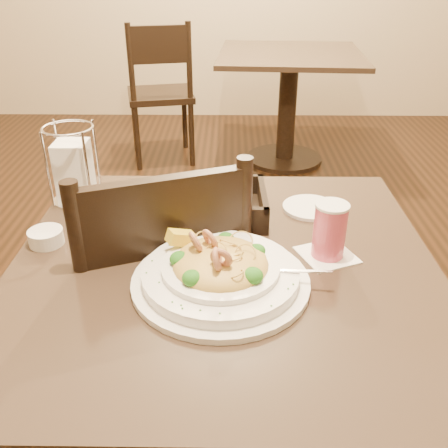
{
  "coord_description": "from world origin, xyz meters",
  "views": [
    {
      "loc": [
        0.01,
        -0.88,
        1.32
      ],
      "look_at": [
        0.0,
        0.02,
        0.81
      ],
      "focal_mm": 40.0,
      "sensor_mm": 36.0,
      "label": 1
    }
  ],
  "objects_px": {
    "dining_chair_far": "(160,90)",
    "pasta_bowl": "(220,271)",
    "dining_chair_near": "(160,303)",
    "side_plate": "(310,208)",
    "drink_glass": "(330,231)",
    "bread_basket": "(216,207)",
    "background_table": "(288,89)",
    "napkin_caddy": "(74,170)",
    "main_table": "(224,344)",
    "butter_ramekin": "(46,237)"
  },
  "relations": [
    {
      "from": "background_table",
      "to": "pasta_bowl",
      "type": "bearing_deg",
      "value": -99.06
    },
    {
      "from": "drink_glass",
      "to": "bread_basket",
      "type": "xyz_separation_m",
      "value": [
        -0.25,
        0.18,
        -0.04
      ]
    },
    {
      "from": "main_table",
      "to": "dining_chair_near",
      "type": "distance_m",
      "value": 0.23
    },
    {
      "from": "dining_chair_near",
      "to": "napkin_caddy",
      "type": "bearing_deg",
      "value": -52.26
    },
    {
      "from": "dining_chair_far",
      "to": "napkin_caddy",
      "type": "height_order",
      "value": "napkin_caddy"
    },
    {
      "from": "pasta_bowl",
      "to": "drink_glass",
      "type": "relative_size",
      "value": 2.73
    },
    {
      "from": "bread_basket",
      "to": "side_plate",
      "type": "distance_m",
      "value": 0.24
    },
    {
      "from": "drink_glass",
      "to": "bread_basket",
      "type": "bearing_deg",
      "value": 143.78
    },
    {
      "from": "dining_chair_far",
      "to": "side_plate",
      "type": "bearing_deg",
      "value": 95.01
    },
    {
      "from": "dining_chair_near",
      "to": "background_table",
      "type": "bearing_deg",
      "value": -124.61
    },
    {
      "from": "dining_chair_near",
      "to": "side_plate",
      "type": "height_order",
      "value": "dining_chair_near"
    },
    {
      "from": "dining_chair_near",
      "to": "side_plate",
      "type": "relative_size",
      "value": 6.65
    },
    {
      "from": "background_table",
      "to": "napkin_caddy",
      "type": "xyz_separation_m",
      "value": [
        -0.78,
        -2.13,
        0.32
      ]
    },
    {
      "from": "pasta_bowl",
      "to": "bread_basket",
      "type": "distance_m",
      "value": 0.29
    },
    {
      "from": "background_table",
      "to": "pasta_bowl",
      "type": "distance_m",
      "value": 2.54
    },
    {
      "from": "drink_glass",
      "to": "butter_ramekin",
      "type": "distance_m",
      "value": 0.62
    },
    {
      "from": "background_table",
      "to": "napkin_caddy",
      "type": "height_order",
      "value": "napkin_caddy"
    },
    {
      "from": "butter_ramekin",
      "to": "napkin_caddy",
      "type": "bearing_deg",
      "value": 86.91
    },
    {
      "from": "background_table",
      "to": "napkin_caddy",
      "type": "bearing_deg",
      "value": -110.11
    },
    {
      "from": "drink_glass",
      "to": "bread_basket",
      "type": "relative_size",
      "value": 0.57
    },
    {
      "from": "dining_chair_far",
      "to": "pasta_bowl",
      "type": "distance_m",
      "value": 2.54
    },
    {
      "from": "pasta_bowl",
      "to": "napkin_caddy",
      "type": "xyz_separation_m",
      "value": [
        -0.38,
        0.37,
        0.05
      ]
    },
    {
      "from": "dining_chair_far",
      "to": "side_plate",
      "type": "relative_size",
      "value": 6.65
    },
    {
      "from": "napkin_caddy",
      "to": "butter_ramekin",
      "type": "distance_m",
      "value": 0.23
    },
    {
      "from": "drink_glass",
      "to": "napkin_caddy",
      "type": "distance_m",
      "value": 0.66
    },
    {
      "from": "background_table",
      "to": "butter_ramekin",
      "type": "height_order",
      "value": "butter_ramekin"
    },
    {
      "from": "dining_chair_near",
      "to": "pasta_bowl",
      "type": "xyz_separation_m",
      "value": [
        0.17,
        -0.24,
        0.27
      ]
    },
    {
      "from": "side_plate",
      "to": "drink_glass",
      "type": "bearing_deg",
      "value": -88.43
    },
    {
      "from": "bread_basket",
      "to": "side_plate",
      "type": "xyz_separation_m",
      "value": [
        0.24,
        0.04,
        -0.02
      ]
    },
    {
      "from": "bread_basket",
      "to": "napkin_caddy",
      "type": "height_order",
      "value": "napkin_caddy"
    },
    {
      "from": "background_table",
      "to": "dining_chair_near",
      "type": "xyz_separation_m",
      "value": [
        -0.56,
        -2.26,
        -0.0
      ]
    },
    {
      "from": "dining_chair_far",
      "to": "dining_chair_near",
      "type": "bearing_deg",
      "value": 84.94
    },
    {
      "from": "dining_chair_near",
      "to": "bread_basket",
      "type": "height_order",
      "value": "dining_chair_near"
    },
    {
      "from": "main_table",
      "to": "dining_chair_far",
      "type": "distance_m",
      "value": 2.45
    },
    {
      "from": "pasta_bowl",
      "to": "butter_ramekin",
      "type": "height_order",
      "value": "pasta_bowl"
    },
    {
      "from": "dining_chair_far",
      "to": "background_table",
      "type": "bearing_deg",
      "value": 168.51
    },
    {
      "from": "dining_chair_near",
      "to": "dining_chair_far",
      "type": "distance_m",
      "value": 2.27
    },
    {
      "from": "dining_chair_far",
      "to": "side_plate",
      "type": "height_order",
      "value": "dining_chair_far"
    },
    {
      "from": "dining_chair_far",
      "to": "napkin_caddy",
      "type": "relative_size",
      "value": 4.59
    },
    {
      "from": "side_plate",
      "to": "bread_basket",
      "type": "bearing_deg",
      "value": -170.8
    },
    {
      "from": "dining_chair_far",
      "to": "butter_ramekin",
      "type": "bearing_deg",
      "value": 79.14
    },
    {
      "from": "main_table",
      "to": "napkin_caddy",
      "type": "bearing_deg",
      "value": 143.23
    },
    {
      "from": "dining_chair_far",
      "to": "butter_ramekin",
      "type": "distance_m",
      "value": 2.35
    },
    {
      "from": "butter_ramekin",
      "to": "bread_basket",
      "type": "bearing_deg",
      "value": 20.15
    },
    {
      "from": "dining_chair_near",
      "to": "side_plate",
      "type": "distance_m",
      "value": 0.46
    },
    {
      "from": "background_table",
      "to": "butter_ramekin",
      "type": "distance_m",
      "value": 2.49
    },
    {
      "from": "drink_glass",
      "to": "napkin_caddy",
      "type": "bearing_deg",
      "value": 156.71
    },
    {
      "from": "bread_basket",
      "to": "butter_ramekin",
      "type": "xyz_separation_m",
      "value": [
        -0.38,
        -0.14,
        -0.01
      ]
    },
    {
      "from": "dining_chair_near",
      "to": "pasta_bowl",
      "type": "height_order",
      "value": "dining_chair_near"
    },
    {
      "from": "dining_chair_far",
      "to": "bread_basket",
      "type": "xyz_separation_m",
      "value": [
        0.43,
        -2.2,
        0.26
      ]
    }
  ]
}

